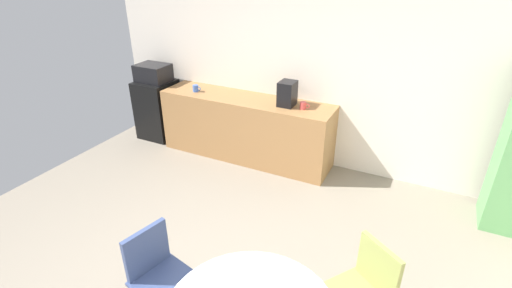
{
  "coord_description": "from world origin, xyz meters",
  "views": [
    {
      "loc": [
        1.51,
        -1.6,
        2.65
      ],
      "look_at": [
        0.03,
        1.39,
        0.95
      ],
      "focal_mm": 26.12,
      "sensor_mm": 36.0,
      "label": 1
    }
  ],
  "objects": [
    {
      "name": "chair_olive",
      "position": [
        1.37,
        0.51,
        0.52
      ],
      "size": [
        0.59,
        0.59,
        0.83
      ],
      "color": "silver",
      "rests_on": "ground_plane"
    },
    {
      "name": "wall_back",
      "position": [
        0.0,
        3.0,
        1.3
      ],
      "size": [
        6.0,
        0.1,
        2.6
      ],
      "primitive_type": "cube",
      "color": "silver",
      "rests_on": "ground_plane"
    },
    {
      "name": "mug_green",
      "position": [
        -1.52,
        2.57,
        0.95
      ],
      "size": [
        0.13,
        0.08,
        0.09
      ],
      "color": "#3F66BF",
      "rests_on": "counter_block"
    },
    {
      "name": "counter_block",
      "position": [
        -0.76,
        2.65,
        0.45
      ],
      "size": [
        2.47,
        0.6,
        0.9
      ],
      "primitive_type": "cube",
      "color": "#9E7042",
      "rests_on": "ground_plane"
    },
    {
      "name": "mug_white",
      "position": [
        0.08,
        2.62,
        0.95
      ],
      "size": [
        0.13,
        0.08,
        0.09
      ],
      "color": "#D84C4C",
      "rests_on": "counter_block"
    },
    {
      "name": "coffee_maker",
      "position": [
        -0.15,
        2.65,
        1.06
      ],
      "size": [
        0.2,
        0.24,
        0.32
      ],
      "primitive_type": "cube",
      "color": "black",
      "rests_on": "counter_block"
    },
    {
      "name": "mini_fridge",
      "position": [
        -2.35,
        2.65,
        0.46
      ],
      "size": [
        0.54,
        0.54,
        0.92
      ],
      "primitive_type": "cube",
      "color": "black",
      "rests_on": "ground_plane"
    },
    {
      "name": "chair_navy",
      "position": [
        -0.11,
        -0.06,
        0.52
      ],
      "size": [
        0.5,
        0.5,
        0.83
      ],
      "color": "silver",
      "rests_on": "ground_plane"
    },
    {
      "name": "microwave",
      "position": [
        -2.35,
        2.65,
        1.05
      ],
      "size": [
        0.48,
        0.38,
        0.26
      ],
      "primitive_type": "cube",
      "color": "black",
      "rests_on": "mini_fridge"
    }
  ]
}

